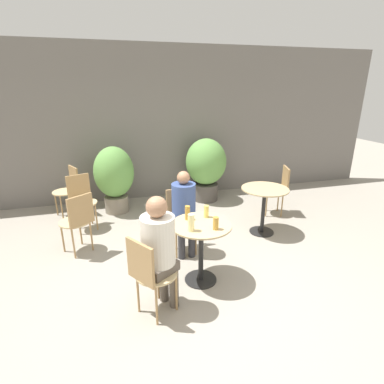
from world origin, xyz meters
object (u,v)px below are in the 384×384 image
Objects in this scene: potted_plant_0 at (114,176)px; bistro_chair_0 at (181,214)px; beer_glass_2 at (206,211)px; seated_person_0 at (184,206)px; bistro_chair_3 at (279,186)px; bistro_chair_5 at (81,197)px; bistro_chair_2 at (78,218)px; bistro_chair_1 at (149,271)px; seated_person_1 at (159,245)px; beer_glass_3 at (187,213)px; cafe_table_near at (201,239)px; cafe_table_far at (264,199)px; potted_plant_1 at (206,166)px; bistro_chair_4 at (70,186)px; beer_glass_0 at (191,223)px; beer_glass_1 at (216,223)px.

bistro_chair_0 is at bearing -62.84° from potted_plant_0.
seated_person_0 is at bearing 107.98° from beer_glass_2.
bistro_chair_3 is 3.41m from bistro_chair_5.
bistro_chair_0 is 1.79m from bistro_chair_5.
bistro_chair_2 is at bearing -64.32° from bistro_chair_3.
seated_person_1 is (0.12, 0.08, 0.22)m from bistro_chair_1.
bistro_chair_2 is (-1.38, 0.24, 0.00)m from bistro_chair_0.
beer_glass_3 reaches higher than bistro_chair_5.
seated_person_1 is at bearing -141.04° from beer_glass_2.
bistro_chair_2 is 5.93× the size of beer_glass_2.
potted_plant_0 is (-0.85, 1.66, 0.16)m from bistro_chair_0.
cafe_table_near is 1.00× the size of cafe_table_far.
cafe_table_near is 1.63m from cafe_table_far.
bistro_chair_2 is 2.81m from potted_plant_1.
bistro_chair_3 is at bearing 38.75° from cafe_table_near.
bistro_chair_4 is at bearing 127.46° from seated_person_0.
beer_glass_0 is 0.27m from beer_glass_1.
beer_glass_3 is (0.54, 0.61, 0.29)m from bistro_chair_1.
beer_glass_3 is 2.65m from potted_plant_1.
beer_glass_1 is (-1.83, -1.73, 0.28)m from bistro_chair_3.
beer_glass_2 is at bearing -146.82° from cafe_table_far.
bistro_chair_4 is at bearing 120.01° from beer_glass_0.
bistro_chair_0 and bistro_chair_5 have the same top height.
potted_plant_1 is (1.01, 2.44, -0.11)m from beer_glass_3.
bistro_chair_3 and bistro_chair_4 have the same top height.
bistro_chair_4 is at bearing 152.37° from cafe_table_far.
beer_glass_1 is at bearing 105.92° from bistro_chair_2.
cafe_table_near is 0.85× the size of bistro_chair_3.
bistro_chair_3 is 6.16× the size of beer_glass_1.
potted_plant_1 reaches higher than cafe_table_near.
bistro_chair_5 is 2.44m from beer_glass_0.
bistro_chair_5 is (-1.45, 1.91, -0.02)m from cafe_table_near.
cafe_table_far is at bearing 142.12° from bistro_chair_2.
cafe_table_far is 0.85× the size of bistro_chair_5.
bistro_chair_2 is 6.16× the size of beer_glass_1.
bistro_chair_4 is at bearing -14.71° from bistro_chair_1.
beer_glass_2 is (0.11, 0.17, 0.26)m from cafe_table_near.
bistro_chair_0 is 1.38m from bistro_chair_1.
bistro_chair_2 is at bearing -6.35° from bistro_chair_1.
bistro_chair_2 is at bearing -1.25° from seated_person_1.
bistro_chair_4 is (-1.69, 2.53, -0.02)m from cafe_table_near.
bistro_chair_4 is 3.12m from seated_person_1.
bistro_chair_5 is 2.62m from beer_glass_1.
beer_glass_3 is at bearing 110.17° from bistro_chair_2.
potted_plant_1 is at bearing 65.00° from bistro_chair_4.
bistro_chair_1 is 3.29m from bistro_chair_3.
seated_person_0 is (-1.99, -0.91, 0.18)m from bistro_chair_3.
beer_glass_0 is 1.14× the size of beer_glass_3.
bistro_chair_0 is 1.00× the size of bistro_chair_3.
beer_glass_3 is at bearing -178.85° from beer_glass_2.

